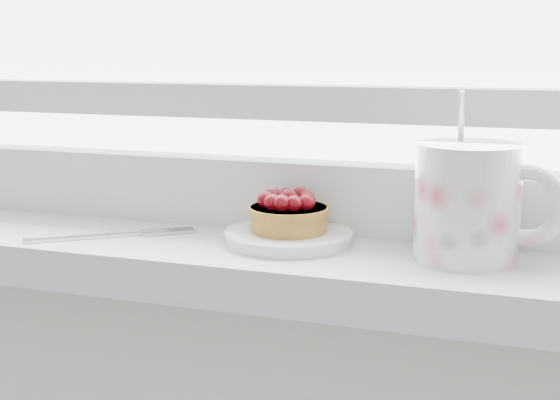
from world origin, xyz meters
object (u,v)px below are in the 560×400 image
at_px(saucer, 289,237).
at_px(fork, 110,235).
at_px(raspberry_tart, 288,213).
at_px(floral_mug, 471,200).

height_order(saucer, fork, saucer).
bearing_deg(raspberry_tart, saucer, -10.34).
relative_size(raspberry_tart, floral_mug, 0.52).
bearing_deg(floral_mug, saucer, 178.53).
distance_m(saucer, raspberry_tart, 0.02).
xyz_separation_m(raspberry_tart, floral_mug, (0.17, -0.00, 0.02)).
height_order(raspberry_tart, fork, raspberry_tart).
bearing_deg(floral_mug, fork, -175.02).
distance_m(raspberry_tart, floral_mug, 0.17).
height_order(saucer, floral_mug, floral_mug).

